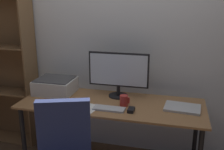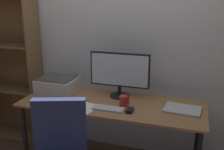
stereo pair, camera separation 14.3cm
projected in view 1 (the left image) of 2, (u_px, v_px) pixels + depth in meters
name	position (u px, v px, depth m)	size (l,w,h in m)	color
back_wall	(123.00, 38.00, 2.88)	(6.40, 0.10, 2.60)	silver
desk	(111.00, 110.00, 2.60)	(1.78, 0.66, 0.74)	olive
monitor	(118.00, 72.00, 2.66)	(0.61, 0.20, 0.46)	black
keyboard	(109.00, 109.00, 2.42)	(0.29, 0.11, 0.02)	#B7BABC
mouse	(131.00, 110.00, 2.37)	(0.06, 0.10, 0.03)	black
coffee_mug	(124.00, 100.00, 2.49)	(0.09, 0.08, 0.10)	#B72D28
laptop	(182.00, 108.00, 2.43)	(0.32, 0.23, 0.02)	#B7BABC
printer	(55.00, 86.00, 2.82)	(0.40, 0.34, 0.16)	silver
paper_sheet	(84.00, 109.00, 2.42)	(0.21, 0.30, 0.00)	white
bookshelf	(4.00, 69.00, 3.16)	(0.76, 0.28, 1.81)	brown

